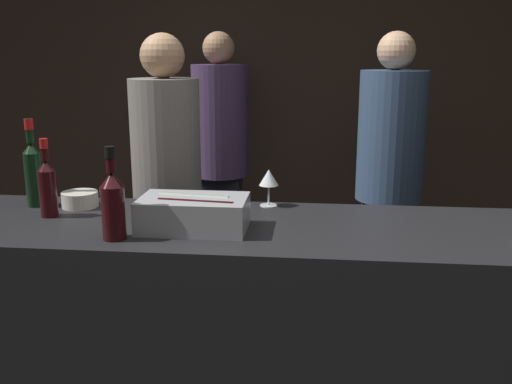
% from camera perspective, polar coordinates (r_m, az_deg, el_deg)
% --- Properties ---
extents(wall_back_chalkboard, '(6.40, 0.06, 2.80)m').
position_cam_1_polar(wall_back_chalkboard, '(4.16, 3.03, 10.64)').
color(wall_back_chalkboard, black).
rests_on(wall_back_chalkboard, ground_plane).
extents(bar_counter, '(2.44, 0.69, 0.99)m').
position_cam_1_polar(bar_counter, '(2.36, -0.09, -14.88)').
color(bar_counter, black).
rests_on(bar_counter, ground_plane).
extents(ice_bin_with_bottles, '(0.39, 0.24, 0.12)m').
position_cam_1_polar(ice_bin_with_bottles, '(2.11, -6.24, -2.02)').
color(ice_bin_with_bottles, '#9EA0A5').
rests_on(ice_bin_with_bottles, bar_counter).
extents(bowl_white, '(0.15, 0.15, 0.06)m').
position_cam_1_polar(bowl_white, '(2.52, -17.20, -0.66)').
color(bowl_white, silver).
rests_on(bowl_white, bar_counter).
extents(wine_glass, '(0.08, 0.08, 0.16)m').
position_cam_1_polar(wine_glass, '(2.40, 1.29, 1.32)').
color(wine_glass, silver).
rests_on(wine_glass, bar_counter).
extents(candle_votive, '(0.07, 0.07, 0.05)m').
position_cam_1_polar(candle_votive, '(2.42, -10.66, -1.07)').
color(candle_votive, silver).
rests_on(candle_votive, bar_counter).
extents(red_wine_bottle_black_foil, '(0.08, 0.08, 0.33)m').
position_cam_1_polar(red_wine_bottle_black_foil, '(2.03, -14.12, -1.01)').
color(red_wine_bottle_black_foil, black).
rests_on(red_wine_bottle_black_foil, bar_counter).
extents(red_wine_bottle_burgundy, '(0.07, 0.07, 0.37)m').
position_cam_1_polar(red_wine_bottle_burgundy, '(2.57, -21.40, 2.05)').
color(red_wine_bottle_burgundy, black).
rests_on(red_wine_bottle_burgundy, bar_counter).
extents(red_wine_bottle_tall, '(0.07, 0.07, 0.31)m').
position_cam_1_polar(red_wine_bottle_tall, '(2.39, -20.14, 0.66)').
color(red_wine_bottle_tall, black).
rests_on(red_wine_bottle_tall, bar_counter).
extents(person_in_hoodie, '(0.38, 0.38, 1.74)m').
position_cam_1_polar(person_in_hoodie, '(3.36, 13.21, 2.12)').
color(person_in_hoodie, black).
rests_on(person_in_hoodie, ground_plane).
extents(person_blond_tee, '(0.34, 0.34, 1.72)m').
position_cam_1_polar(person_blond_tee, '(2.85, -8.85, 0.18)').
color(person_blond_tee, black).
rests_on(person_blond_tee, ground_plane).
extents(person_grey_polo, '(0.37, 0.37, 1.76)m').
position_cam_1_polar(person_grey_polo, '(3.88, -3.61, 4.19)').
color(person_grey_polo, black).
rests_on(person_grey_polo, ground_plane).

